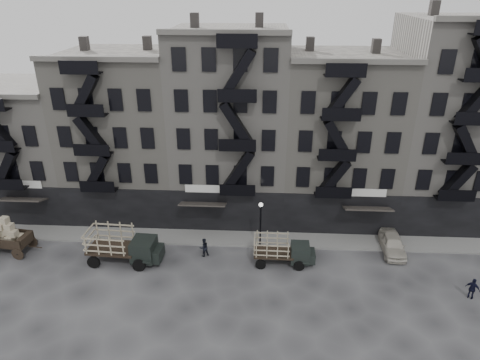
# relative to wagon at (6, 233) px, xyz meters

# --- Properties ---
(ground) EXTENTS (140.00, 140.00, 0.00)m
(ground) POSITION_rel_wagon_xyz_m (17.91, -0.79, -1.78)
(ground) COLOR #38383A
(ground) RESTS_ON ground
(sidewalk) EXTENTS (55.00, 2.50, 0.15)m
(sidewalk) POSITION_rel_wagon_xyz_m (17.91, 2.96, -1.70)
(sidewalk) COLOR slate
(sidewalk) RESTS_ON ground
(building_west) EXTENTS (10.00, 11.35, 13.20)m
(building_west) POSITION_rel_wagon_xyz_m (-2.09, 9.04, 4.22)
(building_west) COLOR gray
(building_west) RESTS_ON ground
(building_midwest) EXTENTS (10.00, 11.35, 16.20)m
(building_midwest) POSITION_rel_wagon_xyz_m (7.91, 9.04, 5.72)
(building_midwest) COLOR gray
(building_midwest) RESTS_ON ground
(building_center) EXTENTS (10.00, 11.35, 18.20)m
(building_center) POSITION_rel_wagon_xyz_m (17.91, 9.04, 6.72)
(building_center) COLOR gray
(building_center) RESTS_ON ground
(building_mideast) EXTENTS (10.00, 11.35, 16.20)m
(building_mideast) POSITION_rel_wagon_xyz_m (27.91, 9.04, 5.72)
(building_mideast) COLOR gray
(building_mideast) RESTS_ON ground
(building_east) EXTENTS (10.00, 11.35, 19.20)m
(building_east) POSITION_rel_wagon_xyz_m (37.91, 9.04, 7.22)
(building_east) COLOR gray
(building_east) RESTS_ON ground
(lamp_post) EXTENTS (0.36, 0.36, 4.28)m
(lamp_post) POSITION_rel_wagon_xyz_m (20.91, 1.81, 1.00)
(lamp_post) COLOR black
(lamp_post) RESTS_ON ground
(wagon) EXTENTS (3.90, 2.42, 3.12)m
(wagon) POSITION_rel_wagon_xyz_m (0.00, 0.00, 0.00)
(wagon) COLOR black
(wagon) RESTS_ON ground
(stake_truck_west) EXTENTS (6.02, 2.75, 2.96)m
(stake_truck_west) POSITION_rel_wagon_xyz_m (9.97, -0.80, -0.09)
(stake_truck_west) COLOR black
(stake_truck_west) RESTS_ON ground
(stake_truck_east) EXTENTS (4.84, 2.07, 2.41)m
(stake_truck_east) POSITION_rel_wagon_xyz_m (22.69, -0.33, -0.41)
(stake_truck_east) COLOR black
(stake_truck_east) RESTS_ON ground
(car_east) EXTENTS (1.97, 4.42, 1.48)m
(car_east) POSITION_rel_wagon_xyz_m (31.94, 1.81, -1.04)
(car_east) COLOR #BBB5A7
(car_east) RESTS_ON ground
(pedestrian_mid) EXTENTS (0.99, 0.93, 1.62)m
(pedestrian_mid) POSITION_rel_wagon_xyz_m (16.32, 0.31, -0.97)
(pedestrian_mid) COLOR black
(pedestrian_mid) RESTS_ON ground
(policeman) EXTENTS (1.02, 0.92, 1.66)m
(policeman) POSITION_rel_wagon_xyz_m (36.02, -3.84, -0.95)
(policeman) COLOR black
(policeman) RESTS_ON ground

